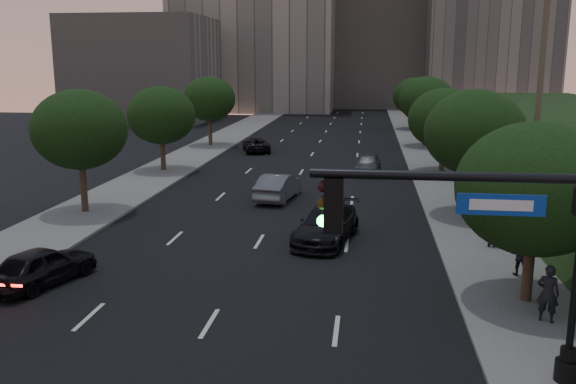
# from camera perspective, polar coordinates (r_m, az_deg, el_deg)

# --- Properties ---
(road_surface) EXTENTS (16.00, 140.00, 0.02)m
(road_surface) POSITION_cam_1_polar(r_m,az_deg,el_deg) (43.46, 0.97, 1.39)
(road_surface) COLOR black
(road_surface) RESTS_ON ground
(sidewalk_right) EXTENTS (4.50, 140.00, 0.15)m
(sidewalk_right) POSITION_cam_1_polar(r_m,az_deg,el_deg) (43.53, 14.51, 1.11)
(sidewalk_right) COLOR slate
(sidewalk_right) RESTS_ON ground
(sidewalk_left) EXTENTS (4.50, 140.00, 0.15)m
(sidewalk_left) POSITION_cam_1_polar(r_m,az_deg,el_deg) (45.72, -11.90, 1.75)
(sidewalk_left) COLOR slate
(sidewalk_left) RESTS_ON ground
(parapet_wall) EXTENTS (0.35, 90.00, 0.70)m
(parapet_wall) POSITION_cam_1_polar(r_m,az_deg,el_deg) (41.53, 19.63, 6.24)
(parapet_wall) COLOR slate
(parapet_wall) RESTS_ON embankment
(office_block_left) EXTENTS (26.00, 20.00, 32.00)m
(office_block_left) POSITION_cam_1_polar(r_m,az_deg,el_deg) (106.39, -2.90, 16.39)
(office_block_left) COLOR gray
(office_block_left) RESTS_ON ground
(office_block_mid) EXTENTS (22.00, 18.00, 26.00)m
(office_block_mid) POSITION_cam_1_polar(r_m,az_deg,el_deg) (114.54, 8.28, 14.47)
(office_block_mid) COLOR #9C988F
(office_block_mid) RESTS_ON ground
(office_block_right) EXTENTS (20.00, 22.00, 36.00)m
(office_block_right) POSITION_cam_1_polar(r_m,az_deg,el_deg) (110.56, 18.18, 16.70)
(office_block_right) COLOR gray
(office_block_right) RESTS_ON ground
(office_block_filler) EXTENTS (18.00, 16.00, 14.00)m
(office_block_filler) POSITION_cam_1_polar(r_m,az_deg,el_deg) (87.99, -13.32, 11.10)
(office_block_filler) COLOR #9C988F
(office_block_filler) RESTS_ON ground
(tree_right_a) EXTENTS (5.20, 5.20, 6.24)m
(tree_right_a) POSITION_cam_1_polar(r_m,az_deg,el_deg) (21.56, 22.12, 0.28)
(tree_right_a) COLOR #38281C
(tree_right_a) RESTS_ON ground
(tree_right_b) EXTENTS (5.20, 5.20, 6.74)m
(tree_right_b) POSITION_cam_1_polar(r_m,az_deg,el_deg) (33.09, 17.06, 5.36)
(tree_right_b) COLOR #38281C
(tree_right_b) RESTS_ON ground
(tree_right_c) EXTENTS (5.20, 5.20, 6.24)m
(tree_right_c) POSITION_cam_1_polar(r_m,az_deg,el_deg) (45.95, 14.39, 6.66)
(tree_right_c) COLOR #38281C
(tree_right_c) RESTS_ON ground
(tree_right_d) EXTENTS (5.20, 5.20, 6.74)m
(tree_right_d) POSITION_cam_1_polar(r_m,az_deg,el_deg) (59.79, 12.84, 8.40)
(tree_right_d) COLOR #38281C
(tree_right_d) RESTS_ON ground
(tree_right_e) EXTENTS (5.20, 5.20, 6.24)m
(tree_right_e) POSITION_cam_1_polar(r_m,az_deg,el_deg) (74.75, 11.78, 8.76)
(tree_right_e) COLOR #38281C
(tree_right_e) RESTS_ON ground
(tree_left_b) EXTENTS (5.00, 5.00, 6.71)m
(tree_left_b) POSITION_cam_1_polar(r_m,az_deg,el_deg) (34.14, -18.93, 5.54)
(tree_left_b) COLOR #38281C
(tree_left_b) RESTS_ON ground
(tree_left_c) EXTENTS (5.00, 5.00, 6.34)m
(tree_left_c) POSITION_cam_1_polar(r_m,az_deg,el_deg) (46.13, -11.78, 7.03)
(tree_left_c) COLOR #38281C
(tree_left_c) RESTS_ON ground
(tree_left_d) EXTENTS (5.00, 5.00, 6.71)m
(tree_left_d) POSITION_cam_1_polar(r_m,az_deg,el_deg) (59.48, -7.37, 8.64)
(tree_left_d) COLOR #38281C
(tree_left_d) RESTS_ON ground
(traffic_signal_mast) EXTENTS (5.68, 0.56, 7.00)m
(traffic_signal_mast) POSITION_cam_1_polar(r_m,az_deg,el_deg) (11.40, 24.58, -11.98)
(traffic_signal_mast) COLOR black
(traffic_signal_mast) RESTS_ON ground
(street_lamp) EXTENTS (0.64, 0.64, 5.62)m
(street_lamp) POSITION_cam_1_polar(r_m,az_deg,el_deg) (16.76, 25.29, -8.18)
(street_lamp) COLOR black
(street_lamp) RESTS_ON ground
(sedan_near_left) EXTENTS (3.01, 4.63, 1.46)m
(sedan_near_left) POSITION_cam_1_polar(r_m,az_deg,el_deg) (24.40, -22.01, -6.40)
(sedan_near_left) COLOR black
(sedan_near_left) RESTS_ON ground
(sedan_mid_left) EXTENTS (2.38, 5.00, 1.58)m
(sedan_mid_left) POSITION_cam_1_polar(r_m,az_deg,el_deg) (36.30, -0.90, 0.50)
(sedan_mid_left) COLOR #5C5F63
(sedan_mid_left) RESTS_ON ground
(sedan_far_left) EXTENTS (3.43, 5.13, 1.31)m
(sedan_far_left) POSITION_cam_1_polar(r_m,az_deg,el_deg) (55.75, -3.00, 4.44)
(sedan_far_left) COLOR black
(sedan_far_left) RESTS_ON ground
(sedan_near_right) EXTENTS (3.19, 5.75, 1.58)m
(sedan_near_right) POSITION_cam_1_polar(r_m,az_deg,el_deg) (27.94, 3.62, -3.09)
(sedan_near_right) COLOR black
(sedan_near_right) RESTS_ON ground
(sedan_far_right) EXTENTS (2.12, 4.46, 1.47)m
(sedan_far_right) POSITION_cam_1_polar(r_m,az_deg,el_deg) (45.03, 7.47, 2.61)
(sedan_far_right) COLOR #4D5054
(sedan_far_right) RESTS_ON ground
(pedestrian_a) EXTENTS (0.79, 0.67, 1.84)m
(pedestrian_a) POSITION_cam_1_polar(r_m,az_deg,el_deg) (20.77, 23.15, -8.71)
(pedestrian_a) COLOR black
(pedestrian_a) RESTS_ON sidewalk_right
(pedestrian_b) EXTENTS (0.94, 0.83, 1.60)m
(pedestrian_b) POSITION_cam_1_polar(r_m,az_deg,el_deg) (24.78, 20.92, -5.50)
(pedestrian_b) COLOR black
(pedestrian_b) RESTS_ON sidewalk_right
(pedestrian_c) EXTENTS (0.96, 0.57, 1.53)m
(pedestrian_c) POSITION_cam_1_polar(r_m,az_deg,el_deg) (28.07, 18.63, -3.38)
(pedestrian_c) COLOR black
(pedestrian_c) RESTS_ON sidewalk_right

